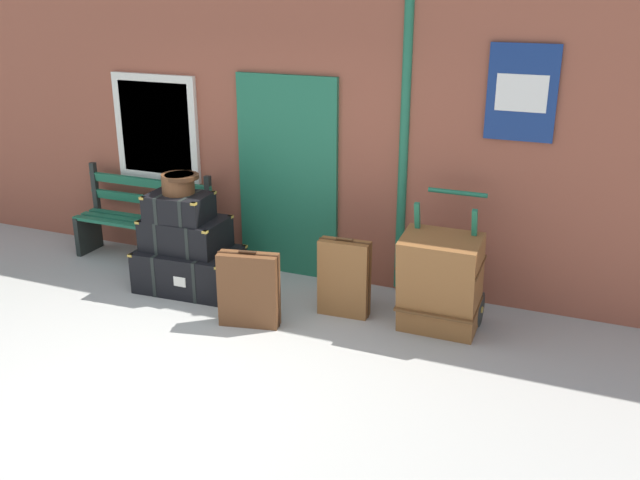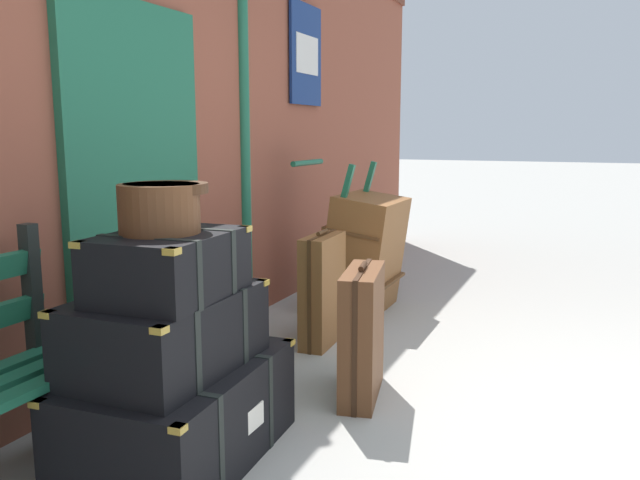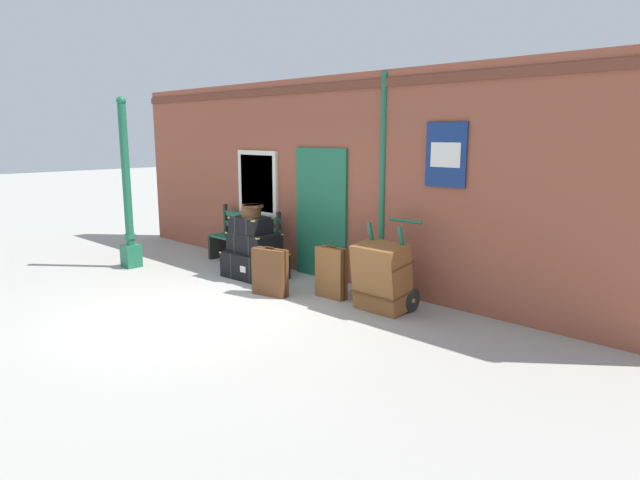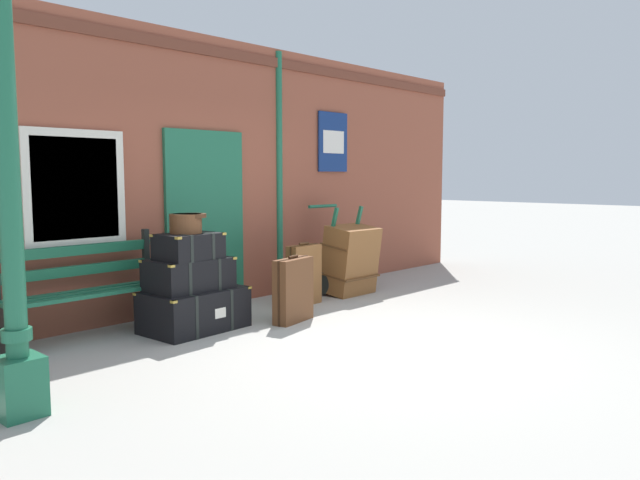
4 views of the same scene
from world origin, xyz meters
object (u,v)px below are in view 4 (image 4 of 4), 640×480
Objects in this scene: lamp_post at (12,248)px; large_brown_trunk at (350,260)px; porters_trolley at (340,273)px; suitcase_caramel at (304,275)px; steamer_trunk_top at (189,246)px; platform_bench at (85,293)px; suitcase_olive at (293,290)px; steamer_trunk_base at (194,310)px; steamer_trunk_middle at (189,274)px; round_hatbox at (186,222)px.

lamp_post reaches higher than large_brown_trunk.
suitcase_caramel is (-0.90, -0.19, 0.10)m from porters_trolley.
porters_trolley reaches higher than steamer_trunk_top.
platform_bench is 1.36× the size of porters_trolley.
steamer_trunk_top reaches higher than suitcase_olive.
steamer_trunk_top is at bearing -177.84° from suitcase_caramel.
steamer_trunk_base is at bearing 152.82° from suitcase_olive.
steamer_trunk_middle is at bearing -175.28° from porters_trolley.
steamer_trunk_base is 0.89× the size of porters_trolley.
large_brown_trunk reaches higher than steamer_trunk_base.
steamer_trunk_middle is at bearing -179.22° from large_brown_trunk.
porters_trolley reaches higher than large_brown_trunk.
lamp_post reaches higher than steamer_trunk_middle.
steamer_trunk_top is 0.68× the size of large_brown_trunk.
lamp_post is 2.34m from round_hatbox.
steamer_trunk_middle is 2.62m from porters_trolley.
steamer_trunk_middle is at bearing -179.29° from suitcase_caramel.
suitcase_olive is at bearing -26.13° from round_hatbox.
porters_trolley is (2.62, 0.26, -0.60)m from steamer_trunk_top.
suitcase_caramel is 1.06× the size of suitcase_olive.
steamer_trunk_middle is at bearing 29.75° from round_hatbox.
round_hatbox reaches higher than steamer_trunk_middle.
round_hatbox reaches higher than suitcase_caramel.
steamer_trunk_middle is 1.13m from suitcase_olive.
suitcase_olive is (3.09, 0.56, -0.77)m from lamp_post.
suitcase_olive is at bearing 10.32° from lamp_post.
round_hatbox is 0.51× the size of suitcase_olive.
platform_bench is at bearing 148.94° from round_hatbox.
porters_trolley is 1.53× the size of suitcase_caramel.
round_hatbox is (-0.03, -0.02, 0.53)m from steamer_trunk_middle.
suitcase_caramel is (3.81, 1.10, -0.75)m from lamp_post.
round_hatbox reaches higher than platform_bench.
round_hatbox is at bearing 95.86° from steamer_trunk_top.
large_brown_trunk is (2.56, 0.06, 0.25)m from steamer_trunk_base.
platform_bench is 4.27× the size of round_hatbox.
lamp_post is at bearing -153.01° from steamer_trunk_middle.
steamer_trunk_middle is at bearing 142.85° from steamer_trunk_base.
steamer_trunk_top is at bearing -178.27° from large_brown_trunk.
steamer_trunk_base is at bearing -178.32° from suitcase_caramel.
round_hatbox is at bearing -150.25° from steamer_trunk_middle.
platform_bench is 1.18m from round_hatbox.
large_brown_trunk is (-0.00, -0.18, 0.20)m from porters_trolley.
porters_trolley is 1.62× the size of suitcase_olive.
porters_trolley is 1.77m from suitcase_olive.
steamer_trunk_middle is at bearing -29.35° from platform_bench.
suitcase_olive is at bearing -27.18° from steamer_trunk_base.
lamp_post reaches higher than steamer_trunk_base.
porters_trolley is at bearing 15.33° from lamp_post.
lamp_post is 3.60× the size of steamer_trunk_middle.
lamp_post is 4.04m from suitcase_caramel.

